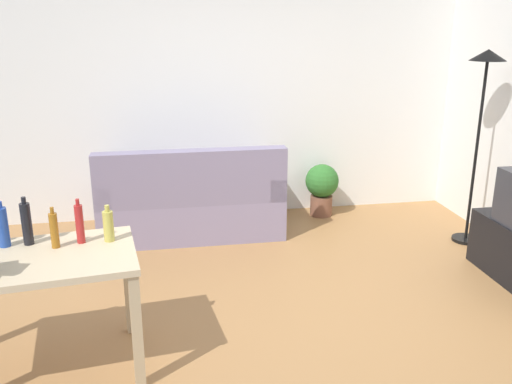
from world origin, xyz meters
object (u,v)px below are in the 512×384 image
Objects in this scene: couch at (191,204)px; bottle_amber at (54,230)px; torchiere_lamp at (483,95)px; bottle_blue at (3,227)px; desk at (30,275)px; potted_plant at (322,186)px; bottle_dark at (27,223)px; bottle_red at (80,223)px; bottle_squat at (108,225)px.

bottle_amber is at bearing 65.63° from couch.
torchiere_lamp is 4.07m from bottle_blue.
desk is 2.24× the size of potted_plant.
bottle_dark reaches higher than bottle_red.
bottle_dark reaches higher than desk.
bottle_red is (-2.20, -2.26, 0.55)m from potted_plant.
bottle_blue is 0.94× the size of bottle_dark.
bottle_dark reaches higher than bottle_squat.
bottle_amber is (0.17, -0.08, -0.02)m from bottle_dark.
potted_plant is 3.20m from bottle_red.
potted_plant is 3.33m from bottle_amber.
bottle_amber is 1.10× the size of bottle_squat.
bottle_blue is 0.61m from bottle_squat.
bottle_red is (-0.77, -1.95, 0.58)m from couch.
torchiere_lamp is at bearing 19.12° from bottle_dark.
desk is at bearing -146.66° from bottle_red.
bottle_squat is (-0.60, -1.95, 0.55)m from couch.
torchiere_lamp reaches higher than couch.
bottle_red is at bearing -158.87° from torchiere_lamp.
bottle_dark is at bearing 176.74° from bottle_squat.
desk is at bearing 63.96° from couch.
bottle_dark is 1.30× the size of bottle_squat.
torchiere_lamp is 3.66m from bottle_red.
bottle_squat is (0.48, -0.03, -0.03)m from bottle_dark.
bottle_dark is 1.07× the size of bottle_red.
bottle_red is at bearing -5.14° from bottle_dark.
potted_plant is 3.40m from bottle_dark.
couch is 2.91m from torchiere_lamp.
potted_plant is 3.51m from bottle_blue.
couch is 7.01× the size of bottle_amber.
potted_plant is 2.02× the size of bottle_blue.
bottle_blue is at bearing 167.06° from bottle_amber.
potted_plant is (1.43, 0.31, 0.02)m from couch.
desk is at bearing -135.37° from potted_plant.
torchiere_lamp is 1.87m from potted_plant.
desk is at bearing -157.86° from torchiere_lamp.
bottle_amber is 0.31m from bottle_squat.
bottle_amber is (-0.91, -2.00, 0.56)m from couch.
bottle_red is at bearing 26.15° from desk.
bottle_blue is (-3.82, -1.29, -0.53)m from torchiere_lamp.
bottle_squat reaches higher than desk.
bottle_amber is at bearing -25.18° from bottle_dark.
bottle_squat is at bearing -131.95° from potted_plant.
potted_plant is at bearing 40.34° from bottle_blue.
potted_plant is 2.04× the size of bottle_red.
torchiere_lamp reaches higher than bottle_blue.
bottle_red is (0.44, -0.02, -0.00)m from bottle_blue.
torchiere_lamp reaches higher than potted_plant.
potted_plant is (-1.18, 0.95, -1.08)m from torchiere_lamp.
potted_plant is at bearing 44.68° from bottle_amber.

